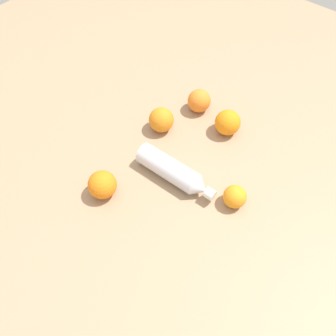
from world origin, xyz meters
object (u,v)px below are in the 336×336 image
(orange_2, at_px, (102,185))
(orange_3, at_px, (199,101))
(orange_0, at_px, (161,120))
(orange_1, at_px, (228,123))
(orange_4, at_px, (235,197))
(water_bottle, at_px, (174,172))

(orange_2, bearing_deg, orange_3, 89.29)
(orange_0, bearing_deg, orange_3, 74.97)
(orange_1, distance_m, orange_4, 0.27)
(water_bottle, bearing_deg, orange_1, 84.79)
(orange_0, relative_size, orange_2, 0.99)
(water_bottle, xyz_separation_m, orange_4, (0.18, 0.04, 0.00))
(orange_1, xyz_separation_m, orange_3, (-0.13, 0.02, -0.00))
(orange_1, bearing_deg, orange_3, 169.44)
(water_bottle, relative_size, orange_2, 3.16)
(water_bottle, xyz_separation_m, orange_0, (-0.16, 0.13, 0.01))
(orange_0, height_order, orange_3, orange_0)
(orange_1, height_order, orange_4, orange_1)
(orange_0, relative_size, orange_4, 1.23)
(orange_0, bearing_deg, orange_2, -83.34)
(water_bottle, height_order, orange_4, same)
(orange_3, bearing_deg, orange_2, -90.71)
(orange_2, height_order, orange_4, orange_2)
(orange_1, height_order, orange_3, orange_1)
(water_bottle, bearing_deg, orange_3, 110.69)
(orange_2, xyz_separation_m, orange_3, (0.01, 0.45, -0.00))
(orange_2, height_order, orange_3, orange_2)
(orange_1, bearing_deg, orange_0, -143.81)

